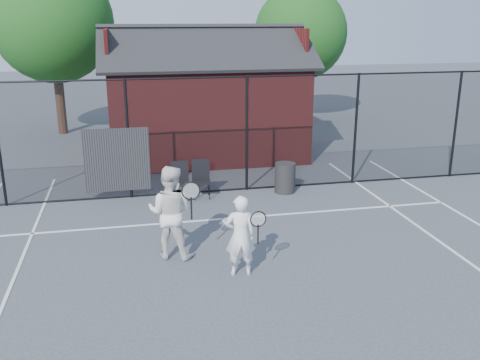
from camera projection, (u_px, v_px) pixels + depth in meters
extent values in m
plane|color=#3F4248|center=(253.00, 280.00, 9.33)|extent=(80.00, 80.00, 0.00)
cube|color=white|center=(223.00, 219.00, 12.13)|extent=(11.00, 0.06, 0.01)
cube|color=white|center=(224.00, 221.00, 11.99)|extent=(0.06, 0.30, 0.01)
cylinder|color=black|center=(128.00, 140.00, 13.17)|extent=(0.07, 0.07, 3.00)
cylinder|color=black|center=(247.00, 134.00, 13.76)|extent=(0.07, 0.07, 3.00)
cylinder|color=black|center=(356.00, 129.00, 14.36)|extent=(0.07, 0.07, 3.00)
cylinder|color=black|center=(456.00, 125.00, 14.95)|extent=(0.07, 0.07, 3.00)
cylinder|color=black|center=(207.00, 78.00, 13.13)|extent=(22.00, 0.04, 0.04)
cylinder|color=black|center=(209.00, 191.00, 14.00)|extent=(22.00, 0.04, 0.04)
cube|color=black|center=(208.00, 136.00, 13.57)|extent=(22.00, 3.00, 0.01)
cube|color=black|center=(117.00, 160.00, 13.24)|extent=(1.60, 0.04, 1.60)
cube|color=maroon|center=(205.00, 110.00, 17.40)|extent=(6.00, 4.00, 3.00)
cube|color=black|center=(209.00, 47.00, 15.87)|extent=(6.50, 2.36, 1.32)
cube|color=black|center=(199.00, 44.00, 17.74)|extent=(6.50, 2.36, 1.32)
cube|color=maroon|center=(108.00, 47.00, 16.22)|extent=(0.10, 2.80, 1.06)
cube|color=maroon|center=(293.00, 44.00, 17.39)|extent=(0.10, 2.80, 1.06)
cylinder|color=#301E13|center=(60.00, 101.00, 20.69)|extent=(0.36, 0.36, 2.52)
sphere|color=#1A4F16|center=(53.00, 22.00, 19.83)|extent=(4.48, 4.48, 4.48)
cylinder|color=#301E13|center=(299.00, 94.00, 23.65)|extent=(0.36, 0.36, 2.23)
sphere|color=#1A4F16|center=(301.00, 33.00, 22.89)|extent=(3.97, 3.97, 3.97)
imported|color=white|center=(240.00, 236.00, 9.34)|extent=(0.57, 0.41, 1.48)
torus|color=black|center=(258.00, 219.00, 9.00)|extent=(0.29, 0.02, 0.29)
cylinder|color=black|center=(258.00, 234.00, 9.08)|extent=(0.03, 0.03, 0.35)
imported|color=white|center=(170.00, 212.00, 10.01)|extent=(1.06, 0.96, 1.80)
torus|color=black|center=(191.00, 191.00, 9.60)|extent=(0.35, 0.03, 0.35)
cylinder|color=black|center=(191.00, 208.00, 9.69)|extent=(0.03, 0.03, 0.43)
cube|color=black|center=(180.00, 182.00, 13.34)|extent=(0.47, 0.49, 0.92)
cube|color=black|center=(201.00, 180.00, 13.44)|extent=(0.48, 0.50, 0.94)
cylinder|color=#262626|center=(285.00, 178.00, 13.90)|extent=(0.62, 0.62, 0.78)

